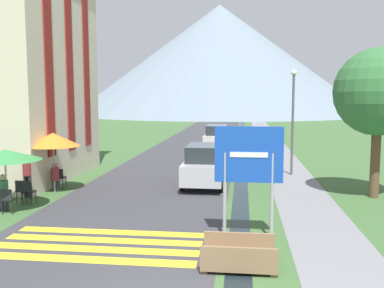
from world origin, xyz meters
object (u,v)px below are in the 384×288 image
at_px(cafe_chair_nearest, 8,199).
at_px(cafe_chair_far_right, 60,176).
at_px(person_seated_far, 4,191).
at_px(cafe_umbrella_front_green, 5,155).
at_px(road_sign, 249,165).
at_px(person_seated_near, 55,176).
at_px(cafe_umbrella_middle_orange, 53,140).
at_px(streetlamp, 293,113).
at_px(parked_car_far, 217,137).
at_px(hotel_building, 16,53).
at_px(parked_car_near, 205,165).
at_px(cafe_chair_near_left, 22,189).
at_px(cafe_chair_near_right, 28,191).
at_px(person_standing_terrace, 27,173).
at_px(cafe_chair_far_left, 53,176).
at_px(footbridge, 239,257).
at_px(tree_by_path, 378,92).

bearing_deg(cafe_chair_nearest, cafe_chair_far_right, 70.98).
bearing_deg(person_seated_far, cafe_umbrella_front_green, 4.96).
xyz_separation_m(road_sign, person_seated_near, (-7.83, 4.94, -1.39)).
height_order(cafe_umbrella_middle_orange, streetlamp, streetlamp).
xyz_separation_m(road_sign, parked_car_far, (-2.06, 19.71, -1.14)).
height_order(hotel_building, parked_car_near, hotel_building).
relative_size(cafe_chair_near_left, cafe_chair_near_right, 1.00).
distance_m(road_sign, cafe_chair_near_left, 8.87).
distance_m(parked_car_far, person_standing_terrace, 17.19).
relative_size(cafe_chair_far_right, person_standing_terrace, 0.51).
distance_m(cafe_chair_near_left, cafe_chair_far_left, 2.54).
bearing_deg(hotel_building, cafe_chair_near_left, -61.10).
height_order(cafe_chair_far_left, person_seated_far, person_seated_far).
distance_m(cafe_chair_far_right, cafe_chair_near_right, 2.78).
distance_m(cafe_chair_far_left, cafe_umbrella_middle_orange, 1.80).
height_order(hotel_building, cafe_umbrella_front_green, hotel_building).
bearing_deg(cafe_umbrella_front_green, hotel_building, 114.42).
bearing_deg(parked_car_near, cafe_umbrella_middle_orange, -161.76).
xyz_separation_m(hotel_building, cafe_chair_near_right, (2.93, -4.92, -5.45)).
bearing_deg(footbridge, streetlamp, 78.29).
bearing_deg(cafe_chair_nearest, cafe_chair_far_left, 75.03).
height_order(cafe_chair_far_left, cafe_chair_near_right, same).
xyz_separation_m(cafe_chair_near_left, cafe_umbrella_middle_orange, (0.37, 1.90, 1.65)).
bearing_deg(person_seated_far, hotel_building, 113.51).
bearing_deg(person_seated_far, cafe_chair_near_left, 85.75).
bearing_deg(parked_car_near, cafe_umbrella_front_green, -142.08).
xyz_separation_m(cafe_chair_near_right, person_seated_near, (0.06, 2.17, 0.15)).
relative_size(road_sign, parked_car_far, 0.70).
distance_m(person_seated_near, streetlamp, 11.54).
bearing_deg(cafe_umbrella_middle_orange, person_seated_near, 80.02).
distance_m(road_sign, streetlamp, 10.28).
xyz_separation_m(hotel_building, cafe_chair_nearest, (2.88, -6.16, -5.45)).
bearing_deg(cafe_umbrella_middle_orange, cafe_chair_nearest, -91.62).
relative_size(cafe_chair_nearest, cafe_chair_near_right, 1.00).
bearing_deg(cafe_chair_near_left, person_seated_near, 59.90).
xyz_separation_m(cafe_chair_near_right, person_seated_far, (-0.41, -0.88, 0.19)).
bearing_deg(cafe_chair_far_left, cafe_umbrella_front_green, -83.87).
relative_size(cafe_chair_near_left, tree_by_path, 0.15).
height_order(cafe_chair_far_left, cafe_umbrella_front_green, cafe_umbrella_front_green).
bearing_deg(parked_car_far, footbridge, -85.19).
bearing_deg(cafe_chair_near_left, tree_by_path, -8.48).
xyz_separation_m(cafe_chair_far_left, person_seated_near, (0.37, -0.58, 0.15)).
bearing_deg(cafe_chair_far_left, person_standing_terrace, -90.57).
height_order(footbridge, cafe_chair_near_left, cafe_chair_near_left).
bearing_deg(tree_by_path, cafe_chair_nearest, -163.19).
distance_m(road_sign, parked_car_near, 7.19).
height_order(parked_car_near, cafe_chair_far_right, parked_car_near).
height_order(road_sign, tree_by_path, tree_by_path).
bearing_deg(person_seated_far, cafe_umbrella_middle_orange, 81.33).
bearing_deg(cafe_chair_far_left, hotel_building, 146.24).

